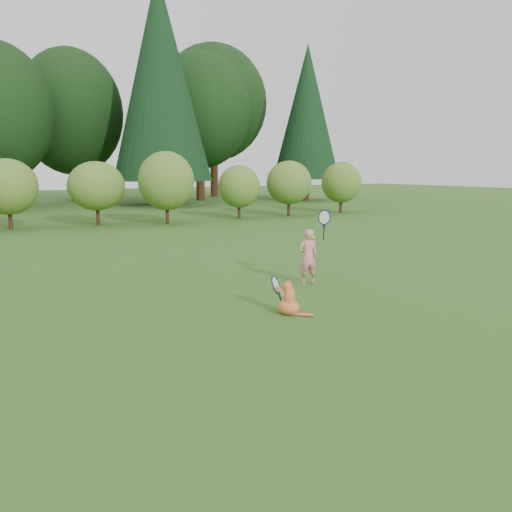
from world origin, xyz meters
TOP-DOWN VIEW (x-y plane):
  - ground at (0.00, 0.00)m, footprint 100.00×100.00m
  - shrub_row at (0.00, 13.00)m, footprint 28.00×3.00m
  - woodland_backdrop at (0.00, 23.00)m, footprint 48.00×10.00m
  - child at (1.51, 1.05)m, footprint 0.62×0.36m
  - cat at (0.05, -0.48)m, footprint 0.48×0.80m
  - tennis_ball at (1.55, 0.95)m, footprint 0.06×0.06m

SIDE VIEW (x-z plane):
  - ground at x=0.00m, z-range 0.00..0.00m
  - cat at x=0.05m, z-range -0.08..0.63m
  - child at x=1.51m, z-range -0.24..1.37m
  - tennis_ball at x=1.55m, z-range 0.89..0.96m
  - shrub_row at x=0.00m, z-range 0.00..2.80m
  - woodland_backdrop at x=0.00m, z-range 0.00..15.00m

